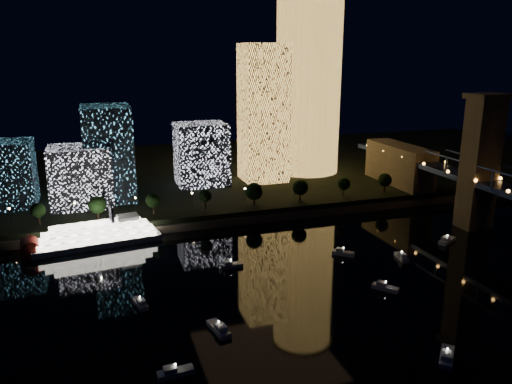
# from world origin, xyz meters

# --- Properties ---
(ground) EXTENTS (520.00, 520.00, 0.00)m
(ground) POSITION_xyz_m (0.00, 0.00, 0.00)
(ground) COLOR black
(ground) RESTS_ON ground
(far_bank) EXTENTS (420.00, 160.00, 5.00)m
(far_bank) POSITION_xyz_m (0.00, 160.00, 2.50)
(far_bank) COLOR black
(far_bank) RESTS_ON ground
(seawall) EXTENTS (420.00, 6.00, 3.00)m
(seawall) POSITION_xyz_m (0.00, 82.00, 1.50)
(seawall) COLOR #6B5E4C
(seawall) RESTS_ON ground
(tower_cylindrical) EXTENTS (34.00, 34.00, 89.78)m
(tower_cylindrical) POSITION_xyz_m (34.17, 136.95, 50.01)
(tower_cylindrical) COLOR #FFBA51
(tower_cylindrical) RESTS_ON far_bank
(tower_rectangular) EXTENTS (19.88, 19.88, 63.26)m
(tower_rectangular) POSITION_xyz_m (6.98, 126.50, 36.63)
(tower_rectangular) COLOR #FFBA51
(tower_rectangular) RESTS_ON far_bank
(midrise_blocks) EXTENTS (99.90, 38.12, 38.55)m
(midrise_blocks) POSITION_xyz_m (-63.58, 117.59, 20.20)
(midrise_blocks) COLOR white
(midrise_blocks) RESTS_ON far_bank
(riverboat) EXTENTS (46.24, 14.86, 13.69)m
(riverboat) POSITION_xyz_m (-72.80, 74.31, 3.51)
(riverboat) COLOR silver
(riverboat) RESTS_ON ground
(motorboats) EXTENTS (128.61, 71.94, 2.78)m
(motorboats) POSITION_xyz_m (0.31, 8.41, 0.81)
(motorboats) COLOR silver
(motorboats) RESTS_ON ground
(esplanade_trees) EXTENTS (165.69, 6.99, 9.00)m
(esplanade_trees) POSITION_xyz_m (-25.72, 88.00, 10.47)
(esplanade_trees) COLOR black
(esplanade_trees) RESTS_ON far_bank
(street_lamps) EXTENTS (132.70, 0.70, 5.65)m
(street_lamps) POSITION_xyz_m (-34.00, 94.00, 9.02)
(street_lamps) COLOR black
(street_lamps) RESTS_ON far_bank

